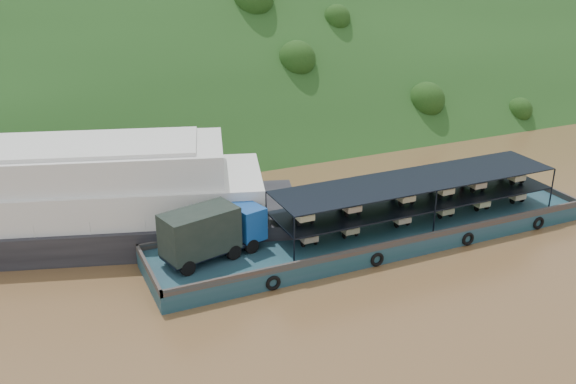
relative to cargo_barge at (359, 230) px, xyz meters
name	(u,v)px	position (x,y,z in m)	size (l,w,h in m)	color
ground	(327,240)	(-1.73, 1.69, -1.23)	(160.00, 160.00, 0.00)	brown
hillside	(194,123)	(-1.73, 37.69, -1.23)	(140.00, 28.00, 28.00)	#173413
cargo_barge	(359,230)	(0.00, 0.00, 0.00)	(35.00, 7.18, 4.92)	#133C42
passenger_ferry	(46,200)	(-21.16, 10.40, 2.12)	(39.26, 20.40, 7.72)	black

